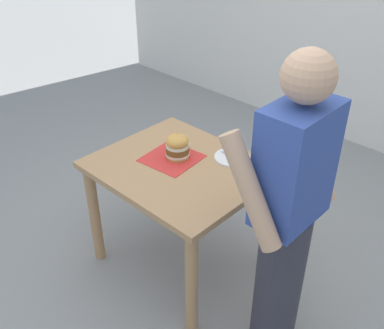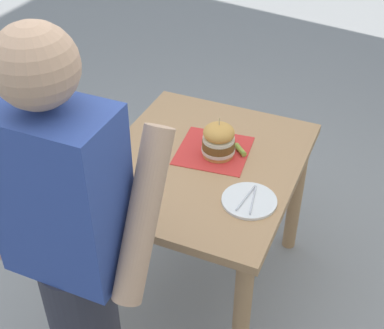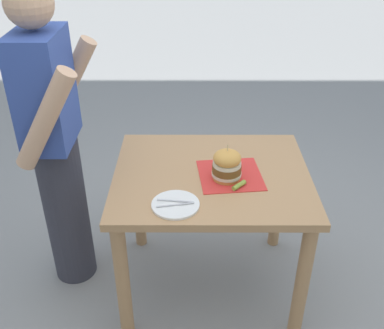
% 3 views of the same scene
% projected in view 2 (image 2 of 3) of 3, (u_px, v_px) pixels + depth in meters
% --- Properties ---
extents(ground_plane, '(80.00, 80.00, 0.00)m').
position_uv_depth(ground_plane, '(200.00, 280.00, 2.79)').
color(ground_plane, gray).
extents(patio_table, '(0.84, 0.99, 0.77)m').
position_uv_depth(patio_table, '(201.00, 185.00, 2.41)').
color(patio_table, tan).
rests_on(patio_table, ground).
extents(serving_paper, '(0.34, 0.34, 0.00)m').
position_uv_depth(serving_paper, '(214.00, 151.00, 2.38)').
color(serving_paper, red).
rests_on(serving_paper, patio_table).
extents(sandwich, '(0.15, 0.15, 0.19)m').
position_uv_depth(sandwich, '(219.00, 140.00, 2.31)').
color(sandwich, gold).
rests_on(sandwich, serving_paper).
extents(pickle_spear, '(0.08, 0.07, 0.02)m').
position_uv_depth(pickle_spear, '(240.00, 150.00, 2.36)').
color(pickle_spear, '#8EA83D').
rests_on(pickle_spear, serving_paper).
extents(side_plate_with_forks, '(0.22, 0.22, 0.02)m').
position_uv_depth(side_plate_with_forks, '(249.00, 201.00, 2.10)').
color(side_plate_with_forks, white).
rests_on(side_plate_with_forks, patio_table).
extents(diner_across_table, '(0.55, 0.35, 1.69)m').
position_uv_depth(diner_across_table, '(75.00, 264.00, 1.70)').
color(diner_across_table, '#33333D').
rests_on(diner_across_table, ground).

